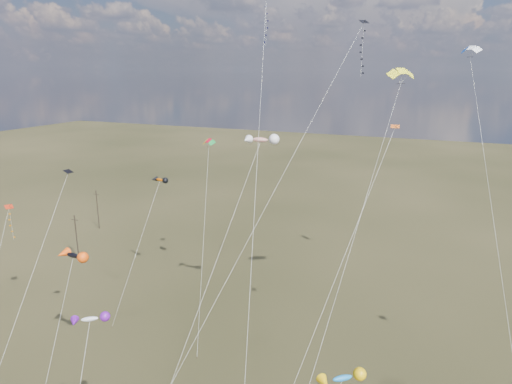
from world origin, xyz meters
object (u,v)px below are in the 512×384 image
at_px(utility_pole_near, 77,237).
at_px(parafoil_yellow, 401,72).
at_px(utility_pole_far, 98,209).
at_px(novelty_black_orange, 73,256).
at_px(diamond_black_high, 349,71).

bearing_deg(utility_pole_near, parafoil_yellow, -3.58).
bearing_deg(utility_pole_far, utility_pole_near, -60.26).
distance_m(utility_pole_far, novelty_black_orange, 48.33).
height_order(utility_pole_near, diamond_black_high, diamond_black_high).
bearing_deg(novelty_black_orange, diamond_black_high, 36.95).
height_order(utility_pole_near, parafoil_yellow, parafoil_yellow).
bearing_deg(utility_pole_near, diamond_black_high, -6.20).
bearing_deg(novelty_black_orange, utility_pole_far, 129.84).
height_order(utility_pole_near, utility_pole_far, same).
relative_size(utility_pole_near, utility_pole_far, 1.00).
relative_size(diamond_black_high, novelty_black_orange, 2.62).
bearing_deg(utility_pole_near, utility_pole_far, 119.74).
bearing_deg(novelty_black_orange, utility_pole_near, 134.96).
bearing_deg(diamond_black_high, novelty_black_orange, -143.05).
bearing_deg(utility_pole_near, novelty_black_orange, -45.04).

